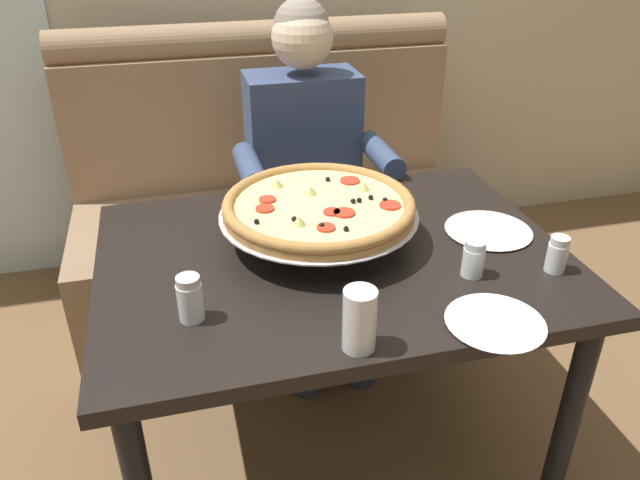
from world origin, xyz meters
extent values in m
plane|color=brown|center=(0.00, 0.00, 0.00)|extent=(16.00, 16.00, 0.00)
cube|color=#937556|center=(0.00, 0.79, 0.23)|extent=(1.59, 0.60, 0.46)
cube|color=#937556|center=(0.00, 1.18, 0.69)|extent=(1.59, 0.18, 0.65)
cylinder|color=#937556|center=(0.00, 1.18, 1.06)|extent=(1.59, 0.14, 0.14)
cube|color=black|center=(0.00, 0.00, 0.72)|extent=(1.23, 0.89, 0.04)
cylinder|color=black|center=(0.54, -0.38, 0.35)|extent=(0.06, 0.06, 0.70)
cylinder|color=black|center=(-0.54, 0.38, 0.35)|extent=(0.06, 0.06, 0.70)
cylinder|color=black|center=(0.54, 0.38, 0.35)|extent=(0.06, 0.06, 0.70)
cube|color=#2D3342|center=(0.09, 0.54, 0.54)|extent=(0.34, 0.40, 0.15)
cylinder|color=#2D3342|center=(-0.01, 0.29, 0.23)|extent=(0.11, 0.11, 0.46)
cylinder|color=#2D3342|center=(0.19, 0.29, 0.23)|extent=(0.11, 0.11, 0.46)
cube|color=#38476B|center=(0.09, 0.76, 0.74)|extent=(0.40, 0.22, 0.56)
cylinder|color=#38476B|center=(-0.14, 0.54, 0.78)|extent=(0.08, 0.28, 0.08)
cylinder|color=#38476B|center=(0.32, 0.54, 0.78)|extent=(0.08, 0.28, 0.08)
sphere|color=beige|center=(0.09, 0.74, 1.15)|extent=(0.21, 0.21, 0.21)
sphere|color=gray|center=(0.09, 0.75, 1.18)|extent=(0.19, 0.19, 0.19)
cylinder|color=silver|center=(-0.02, -0.06, 0.78)|extent=(0.01, 0.01, 0.08)
cylinder|color=silver|center=(-0.14, 0.15, 0.78)|extent=(0.01, 0.01, 0.08)
cylinder|color=silver|center=(0.10, 0.15, 0.78)|extent=(0.01, 0.01, 0.08)
torus|color=silver|center=(-0.02, 0.08, 0.81)|extent=(0.29, 0.29, 0.01)
cylinder|color=silver|center=(-0.02, 0.08, 0.82)|extent=(0.54, 0.54, 0.00)
cylinder|color=#B77F42|center=(-0.02, 0.08, 0.83)|extent=(0.51, 0.51, 0.02)
torus|color=#B77F42|center=(-0.02, 0.08, 0.85)|extent=(0.52, 0.52, 0.03)
cylinder|color=beige|center=(-0.02, 0.08, 0.84)|extent=(0.45, 0.45, 0.01)
cylinder|color=red|center=(0.00, 0.02, 0.85)|extent=(0.04, 0.04, 0.01)
cylinder|color=red|center=(0.10, 0.20, 0.85)|extent=(0.06, 0.06, 0.01)
cylinder|color=red|center=(0.16, 0.02, 0.85)|extent=(0.06, 0.06, 0.01)
cylinder|color=red|center=(-0.17, 0.08, 0.85)|extent=(0.05, 0.05, 0.01)
cylinder|color=red|center=(-0.04, -0.06, 0.85)|extent=(0.05, 0.05, 0.01)
cylinder|color=red|center=(-0.15, 0.13, 0.85)|extent=(0.05, 0.05, 0.01)
cylinder|color=red|center=(0.03, 0.01, 0.85)|extent=(0.06, 0.06, 0.01)
sphere|color=black|center=(0.04, 0.22, 0.85)|extent=(0.01, 0.01, 0.01)
sphere|color=black|center=(0.07, 0.06, 0.85)|extent=(0.01, 0.01, 0.01)
sphere|color=black|center=(-0.10, 0.00, 0.85)|extent=(0.01, 0.01, 0.01)
sphere|color=black|center=(0.01, -0.08, 0.85)|extent=(0.01, 0.01, 0.01)
sphere|color=black|center=(-0.20, 0.01, 0.85)|extent=(0.01, 0.01, 0.01)
sphere|color=black|center=(0.09, 0.06, 0.85)|extent=(0.01, 0.01, 0.01)
sphere|color=black|center=(-0.05, -0.05, 0.85)|extent=(0.01, 0.01, 0.01)
sphere|color=black|center=(0.12, 0.07, 0.85)|extent=(0.01, 0.01, 0.01)
sphere|color=black|center=(0.16, 0.05, 0.85)|extent=(0.01, 0.01, 0.01)
cone|color=#CCC675|center=(-0.03, 0.14, 0.86)|extent=(0.04, 0.04, 0.02)
cone|color=#CCC675|center=(-0.11, 0.22, 0.86)|extent=(0.04, 0.04, 0.02)
cone|color=#CCC675|center=(-0.10, -0.02, 0.86)|extent=(0.04, 0.04, 0.02)
cone|color=#CCC675|center=(0.12, 0.13, 0.86)|extent=(0.04, 0.04, 0.02)
cylinder|color=white|center=(0.52, -0.22, 0.77)|extent=(0.05, 0.05, 0.08)
cylinder|color=#4C6633|center=(0.52, -0.22, 0.76)|extent=(0.04, 0.04, 0.05)
cylinder|color=silver|center=(0.52, -0.22, 0.82)|extent=(0.05, 0.05, 0.02)
cylinder|color=white|center=(0.31, -0.19, 0.77)|extent=(0.06, 0.06, 0.08)
cylinder|color=#A82D19|center=(0.31, -0.19, 0.76)|extent=(0.05, 0.05, 0.05)
cylinder|color=silver|center=(0.31, -0.19, 0.82)|extent=(0.05, 0.05, 0.02)
cylinder|color=white|center=(-0.38, -0.20, 0.78)|extent=(0.06, 0.06, 0.09)
cylinder|color=silver|center=(-0.38, -0.20, 0.76)|extent=(0.05, 0.05, 0.04)
cylinder|color=silver|center=(-0.38, -0.20, 0.84)|extent=(0.05, 0.05, 0.02)
cylinder|color=white|center=(0.46, 0.01, 0.74)|extent=(0.17, 0.17, 0.01)
cone|color=white|center=(0.46, 0.01, 0.75)|extent=(0.24, 0.24, 0.01)
cylinder|color=white|center=(0.27, -0.39, 0.74)|extent=(0.16, 0.16, 0.01)
cone|color=white|center=(0.27, -0.39, 0.75)|extent=(0.22, 0.22, 0.01)
cylinder|color=silver|center=(-0.05, -0.39, 0.81)|extent=(0.07, 0.07, 0.14)
cylinder|color=gold|center=(-0.05, -0.39, 0.78)|extent=(0.06, 0.06, 0.09)
cylinder|color=black|center=(-1.26, 2.24, 0.22)|extent=(0.02, 0.02, 0.44)
cylinder|color=black|center=(-1.14, 2.02, 0.22)|extent=(0.02, 0.02, 0.44)
camera|label=1|loc=(-0.39, -1.36, 1.57)|focal=34.65mm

